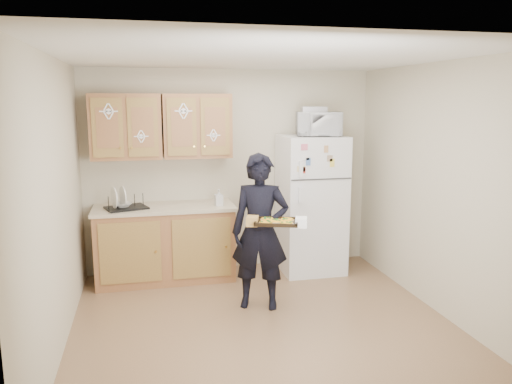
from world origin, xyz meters
TOP-DOWN VIEW (x-y plane):
  - floor at (0.00, 0.00)m, footprint 3.60×3.60m
  - ceiling at (0.00, 0.00)m, footprint 3.60×3.60m
  - wall_back at (0.00, 1.80)m, footprint 3.60×0.04m
  - wall_front at (0.00, -1.80)m, footprint 3.60×0.04m
  - wall_left at (-1.80, 0.00)m, footprint 0.04×3.60m
  - wall_right at (1.80, 0.00)m, footprint 0.04×3.60m
  - refrigerator at (0.95, 1.43)m, footprint 0.75×0.70m
  - base_cabinet at (-0.85, 1.48)m, footprint 1.60×0.60m
  - countertop at (-0.85, 1.48)m, footprint 1.64×0.64m
  - upper_cab_left at (-1.25, 1.61)m, footprint 0.80×0.33m
  - upper_cab_right at (-0.43, 1.61)m, footprint 0.80×0.33m
  - cereal_box at (1.47, 1.67)m, footprint 0.20×0.07m
  - person at (0.07, 0.45)m, footprint 0.68×0.55m
  - baking_tray at (0.17, 0.17)m, footprint 0.49×0.42m
  - pizza_front_left at (0.05, 0.14)m, footprint 0.14×0.14m
  - pizza_front_right at (0.24, 0.07)m, footprint 0.14×0.14m
  - pizza_back_left at (0.10, 0.27)m, footprint 0.14×0.14m
  - pizza_back_right at (0.28, 0.20)m, footprint 0.14×0.14m
  - pizza_center at (0.17, 0.17)m, footprint 0.14×0.14m
  - microwave at (1.01, 1.38)m, footprint 0.58×0.45m
  - foil_pan at (0.95, 1.41)m, footprint 0.32×0.25m
  - dish_rack at (-1.28, 1.43)m, footprint 0.53×0.46m
  - bowl at (-1.32, 1.43)m, footprint 0.25×0.25m
  - soap_bottle at (-0.22, 1.37)m, footprint 0.10×0.10m

SIDE VIEW (x-z plane):
  - floor at x=0.00m, z-range 0.00..0.00m
  - cereal_box at x=1.47m, z-range 0.00..0.32m
  - base_cabinet at x=-0.85m, z-range 0.00..0.86m
  - person at x=0.07m, z-range 0.00..1.60m
  - refrigerator at x=0.95m, z-range 0.00..1.70m
  - countertop at x=-0.85m, z-range 0.86..0.90m
  - bowl at x=-1.32m, z-range 0.92..0.97m
  - baking_tray at x=0.17m, z-range 0.94..0.98m
  - pizza_front_left at x=0.05m, z-range 0.97..0.99m
  - pizza_front_right at x=0.24m, z-range 0.97..0.99m
  - pizza_back_left at x=0.10m, z-range 0.97..0.99m
  - pizza_back_right at x=0.28m, z-range 0.97..0.99m
  - pizza_center at x=0.17m, z-range 0.97..0.99m
  - dish_rack at x=-1.28m, z-range 0.90..1.08m
  - soap_bottle at x=-0.22m, z-range 0.90..1.09m
  - wall_back at x=0.00m, z-range 0.00..2.50m
  - wall_front at x=0.00m, z-range 0.00..2.50m
  - wall_left at x=-1.80m, z-range 0.00..2.50m
  - wall_right at x=1.80m, z-range 0.00..2.50m
  - upper_cab_left at x=-1.25m, z-range 1.45..2.20m
  - upper_cab_right at x=-0.43m, z-range 1.45..2.20m
  - microwave at x=1.01m, z-range 1.70..1.99m
  - foil_pan at x=0.95m, z-range 1.99..2.05m
  - ceiling at x=0.00m, z-range 2.50..2.50m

